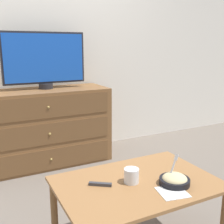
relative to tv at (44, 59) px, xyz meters
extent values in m
plane|color=#70665B|center=(0.03, 0.24, -1.12)|extent=(12.00, 12.00, 0.00)
cube|color=white|center=(0.03, 0.27, 0.18)|extent=(12.00, 0.05, 2.60)
cube|color=brown|center=(-0.06, -0.05, -0.71)|extent=(1.39, 0.52, 0.81)
cube|color=brown|center=(-0.06, -0.31, -0.98)|extent=(1.27, 0.01, 0.22)
sphere|color=tan|center=(-0.06, -0.31, -0.98)|extent=(0.02, 0.02, 0.02)
cube|color=brown|center=(-0.06, -0.31, -0.71)|extent=(1.27, 0.01, 0.22)
sphere|color=tan|center=(-0.06, -0.31, -0.71)|extent=(0.02, 0.02, 0.02)
cube|color=brown|center=(-0.06, -0.31, -0.44)|extent=(1.27, 0.01, 0.22)
sphere|color=tan|center=(-0.06, -0.31, -0.44)|extent=(0.02, 0.02, 0.02)
cylinder|color=#232328|center=(0.00, 0.00, -0.28)|extent=(0.15, 0.15, 0.06)
cube|color=#232328|center=(0.00, 0.00, 0.01)|extent=(0.86, 0.04, 0.53)
cube|color=blue|center=(0.00, -0.02, 0.01)|extent=(0.82, 0.01, 0.49)
cube|color=#9E6B3D|center=(0.12, -1.66, -0.66)|extent=(0.95, 0.64, 0.02)
cylinder|color=brown|center=(0.55, -1.94, -0.90)|extent=(0.04, 0.04, 0.44)
cylinder|color=brown|center=(-0.32, -1.38, -0.90)|extent=(0.04, 0.04, 0.44)
cylinder|color=brown|center=(0.55, -1.38, -0.90)|extent=(0.04, 0.04, 0.44)
cylinder|color=black|center=(0.30, -1.78, -0.64)|extent=(0.18, 0.18, 0.04)
ellipsoid|color=beige|center=(0.30, -1.78, -0.62)|extent=(0.15, 0.15, 0.07)
cube|color=white|center=(0.29, -1.76, -0.57)|extent=(0.06, 0.02, 0.14)
cube|color=white|center=(0.32, -1.76, -0.50)|extent=(0.02, 0.03, 0.03)
cylinder|color=beige|center=(0.08, -1.65, -0.63)|extent=(0.08, 0.08, 0.05)
cylinder|color=white|center=(0.08, -1.65, -0.61)|extent=(0.09, 0.09, 0.09)
cube|color=white|center=(0.23, -1.85, -0.65)|extent=(0.18, 0.18, 0.00)
cube|color=#38383D|center=(-0.10, -1.60, -0.65)|extent=(0.12, 0.09, 0.02)
camera|label=1|loc=(-0.71, -2.96, 0.13)|focal=45.00mm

